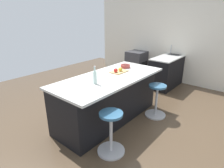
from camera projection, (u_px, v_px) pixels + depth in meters
The scene contains 12 objects.
ground_plane at pixel (108, 116), 4.06m from camera, with size 8.13×8.13×0.00m, color brown.
interior_partition_left at pixel (174, 35), 5.80m from camera, with size 0.12×5.64×2.90m.
sink_cabinet at pixel (171, 69), 5.80m from camera, with size 1.80×0.60×1.17m.
oven_range at pixel (136, 64), 6.55m from camera, with size 0.60×0.61×0.86m.
kitchen_island at pixel (108, 98), 3.79m from camera, with size 2.35×1.04×0.94m.
stool_by_window at pixel (156, 101), 3.96m from camera, with size 0.44×0.44×0.70m.
stool_middle at pixel (111, 134), 2.89m from camera, with size 0.44×0.44×0.70m.
cutting_board at pixel (119, 72), 3.88m from camera, with size 0.36×0.24×0.02m, color tan.
apple_red at pixel (116, 70), 3.79m from camera, with size 0.08×0.08×0.08m, color red.
apple_yellow at pixel (120, 69), 3.85m from camera, with size 0.08×0.08×0.08m, color gold.
water_bottle at pixel (95, 77), 3.19m from camera, with size 0.06×0.06×0.31m.
fruit_bowl at pixel (125, 66), 4.18m from camera, with size 0.21×0.21×0.07m.
Camera 1 is at (2.67, 2.35, 2.07)m, focal length 30.05 mm.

